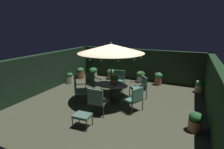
{
  "coord_description": "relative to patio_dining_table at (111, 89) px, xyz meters",
  "views": [
    {
      "loc": [
        2.8,
        -6.13,
        3.06
      ],
      "look_at": [
        -0.14,
        0.24,
        1.13
      ],
      "focal_mm": 27.74,
      "sensor_mm": 36.0,
      "label": 1
    }
  ],
  "objects": [
    {
      "name": "ground_plane",
      "position": [
        0.14,
        -0.15,
        -0.54
      ],
      "size": [
        7.68,
        7.62,
        0.02
      ],
      "primitive_type": "cube",
      "color": "#464834"
    },
    {
      "name": "hedge_backdrop_rear",
      "position": [
        0.14,
        3.51,
        0.38
      ],
      "size": [
        7.68,
        0.3,
        1.82
      ],
      "primitive_type": "cube",
      "color": "#1D2E1C",
      "rests_on": "ground_plane"
    },
    {
      "name": "hedge_backdrop_left",
      "position": [
        -3.55,
        -0.15,
        0.38
      ],
      "size": [
        0.3,
        7.62,
        1.82
      ],
      "primitive_type": "cube",
      "color": "#1B3220",
      "rests_on": "ground_plane"
    },
    {
      "name": "hedge_backdrop_right",
      "position": [
        3.83,
        -0.15,
        0.38
      ],
      "size": [
        0.3,
        7.62,
        1.82
      ],
      "primitive_type": "cube",
      "color": "#1B371D",
      "rests_on": "ground_plane"
    },
    {
      "name": "patio_dining_table",
      "position": [
        0.0,
        0.0,
        0.0
      ],
      "size": [
        1.47,
        0.96,
        0.72
      ],
      "color": "#2B312D",
      "rests_on": "ground_plane"
    },
    {
      "name": "patio_umbrella",
      "position": [
        -0.0,
        0.0,
        1.71
      ],
      "size": [
        2.7,
        2.7,
        2.49
      ],
      "color": "#2B2A34",
      "rests_on": "ground_plane"
    },
    {
      "name": "centerpiece_planter",
      "position": [
        0.15,
        0.04,
        0.44
      ],
      "size": [
        0.33,
        0.33,
        0.43
      ],
      "color": "olive",
      "rests_on": "patio_dining_table"
    },
    {
      "name": "patio_chair_north",
      "position": [
        -1.23,
        0.49,
        0.02
      ],
      "size": [
        0.75,
        0.74,
        0.98
      ],
      "color": "#31312F",
      "rests_on": "ground_plane"
    },
    {
      "name": "patio_chair_northeast",
      "position": [
        -1.1,
        -0.74,
        0.07
      ],
      "size": [
        0.81,
        0.8,
        1.04
      ],
      "color": "#2F2F30",
      "rests_on": "ground_plane"
    },
    {
      "name": "patio_chair_east",
      "position": [
        0.07,
        -1.32,
        0.04
      ],
      "size": [
        0.68,
        0.63,
        1.01
      ],
      "color": "#302D2D",
      "rests_on": "ground_plane"
    },
    {
      "name": "patio_chair_southeast",
      "position": [
        1.2,
        -0.55,
        0.02
      ],
      "size": [
        0.78,
        0.8,
        0.95
      ],
      "color": "#2E2A2E",
      "rests_on": "ground_plane"
    },
    {
      "name": "patio_chair_south",
      "position": [
        1.06,
        0.8,
        0.02
      ],
      "size": [
        0.83,
        0.82,
        0.97
      ],
      "color": "#2D302B",
      "rests_on": "ground_plane"
    },
    {
      "name": "patio_chair_southwest",
      "position": [
        -0.21,
        1.3,
        0.05
      ],
      "size": [
        0.69,
        0.7,
        0.98
      ],
      "color": "#2B2A2C",
      "rests_on": "ground_plane"
    },
    {
      "name": "ottoman_footrest",
      "position": [
        0.06,
        -2.25,
        -0.15
      ],
      "size": [
        0.55,
        0.44,
        0.43
      ],
      "color": "#322D2B",
      "rests_on": "ground_plane"
    },
    {
      "name": "potted_plant_front_corner",
      "position": [
        3.47,
        2.62,
        -0.22
      ],
      "size": [
        0.4,
        0.4,
        0.61
      ],
      "color": "tan",
      "rests_on": "ground_plane"
    },
    {
      "name": "potted_plant_back_center",
      "position": [
        -1.37,
        2.91,
        -0.19
      ],
      "size": [
        0.49,
        0.48,
        0.61
      ],
      "color": "#AF654A",
      "rests_on": "ground_plane"
    },
    {
      "name": "potted_plant_back_right",
      "position": [
        1.46,
        2.98,
        -0.16
      ],
      "size": [
        0.41,
        0.41,
        0.68
      ],
      "color": "#A35E49",
      "rests_on": "ground_plane"
    },
    {
      "name": "potted_plant_right_near",
      "position": [
        0.44,
        3.04,
        -0.17
      ],
      "size": [
        0.5,
        0.5,
        0.65
      ],
      "color": "beige",
      "rests_on": "ground_plane"
    },
    {
      "name": "potted_plant_left_near",
      "position": [
        3.27,
        -1.01,
        -0.21
      ],
      "size": [
        0.4,
        0.4,
        0.61
      ],
      "color": "#B16948",
      "rests_on": "ground_plane"
    },
    {
      "name": "potted_plant_left_far",
      "position": [
        -2.57,
        2.84,
        -0.22
      ],
      "size": [
        0.5,
        0.5,
        0.6
      ],
      "color": "beige",
      "rests_on": "ground_plane"
    },
    {
      "name": "potted_plant_back_left",
      "position": [
        -3.1,
        1.16,
        -0.22
      ],
      "size": [
        0.38,
        0.38,
        0.61
      ],
      "color": "beige",
      "rests_on": "ground_plane"
    },
    {
      "name": "potted_plant_right_far",
      "position": [
        -3.12,
        2.25,
        -0.2
      ],
      "size": [
        0.44,
        0.44,
        0.67
      ],
      "color": "#A2633E",
      "rests_on": "ground_plane"
    }
  ]
}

